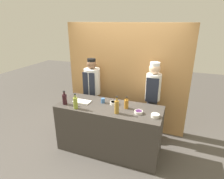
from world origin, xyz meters
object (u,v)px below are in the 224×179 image
at_px(sauce_bowl_green, 155,115).
at_px(chef_right, 152,98).
at_px(bottle_oil, 75,103).
at_px(chef_left, 93,91).
at_px(bottle_wine, 65,99).
at_px(bottle_vinegar, 117,107).
at_px(sauce_bowl_purple, 139,112).
at_px(sauce_bowl_yellow, 114,103).
at_px(bottle_amber, 126,104).
at_px(cup_blue, 103,101).
at_px(cutting_board, 82,102).

height_order(sauce_bowl_green, chef_right, chef_right).
height_order(bottle_oil, chef_left, chef_left).
bearing_deg(bottle_wine, bottle_vinegar, -0.27).
bearing_deg(sauce_bowl_purple, bottle_oil, -169.17).
height_order(sauce_bowl_yellow, sauce_bowl_purple, sauce_bowl_yellow).
bearing_deg(sauce_bowl_yellow, chef_left, 141.94).
distance_m(bottle_amber, cup_blue, 0.50).
distance_m(bottle_oil, bottle_wine, 0.30).
relative_size(sauce_bowl_yellow, bottle_oil, 0.51).
bearing_deg(bottle_wine, chef_left, 81.46).
bearing_deg(chef_right, cup_blue, -145.77).
xyz_separation_m(cutting_board, bottle_oil, (0.04, -0.29, 0.10)).
height_order(sauce_bowl_yellow, bottle_amber, bottle_amber).
distance_m(bottle_vinegar, chef_left, 1.29).
relative_size(bottle_amber, cup_blue, 2.49).
bearing_deg(bottle_oil, cutting_board, 97.19).
xyz_separation_m(cutting_board, chef_left, (-0.12, 0.69, -0.05)).
bearing_deg(bottle_amber, sauce_bowl_purple, -24.50).
height_order(cutting_board, chef_right, chef_right).
bearing_deg(bottle_wine, sauce_bowl_yellow, 20.27).
height_order(sauce_bowl_yellow, bottle_vinegar, bottle_vinegar).
height_order(cutting_board, chef_left, chef_left).
relative_size(sauce_bowl_yellow, sauce_bowl_green, 1.04).
bearing_deg(chef_left, bottle_vinegar, -44.89).
bearing_deg(bottle_amber, chef_right, 60.99).
xyz_separation_m(sauce_bowl_green, chef_right, (-0.17, 0.80, -0.03)).
height_order(bottle_oil, bottle_wine, bottle_oil).
distance_m(sauce_bowl_purple, bottle_oil, 1.12).
relative_size(cutting_board, cup_blue, 3.67).
bearing_deg(cup_blue, chef_right, 34.23).
relative_size(sauce_bowl_green, bottle_vinegar, 0.44).
relative_size(cutting_board, bottle_vinegar, 1.06).
bearing_deg(sauce_bowl_yellow, bottle_oil, -144.91).
xyz_separation_m(sauce_bowl_yellow, chef_left, (-0.73, 0.57, -0.07)).
bearing_deg(chef_left, bottle_oil, -81.17).
relative_size(bottle_oil, bottle_amber, 1.27).
relative_size(cutting_board, bottle_wine, 1.23).
relative_size(bottle_vinegar, bottle_wine, 1.17).
height_order(sauce_bowl_yellow, chef_right, chef_right).
xyz_separation_m(bottle_amber, bottle_wine, (-1.13, -0.24, 0.02)).
height_order(bottle_vinegar, chef_left, chef_left).
height_order(bottle_amber, chef_right, chef_right).
xyz_separation_m(sauce_bowl_purple, bottle_vinegar, (-0.35, -0.13, 0.10)).
height_order(sauce_bowl_purple, cup_blue, cup_blue).
bearing_deg(sauce_bowl_yellow, sauce_bowl_purple, -20.75).
bearing_deg(cutting_board, chef_left, 99.51).
bearing_deg(sauce_bowl_green, cutting_board, 175.74).
distance_m(sauce_bowl_yellow, sauce_bowl_green, 0.84).
bearing_deg(cup_blue, sauce_bowl_purple, -14.42).
bearing_deg(cup_blue, sauce_bowl_green, -12.08).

